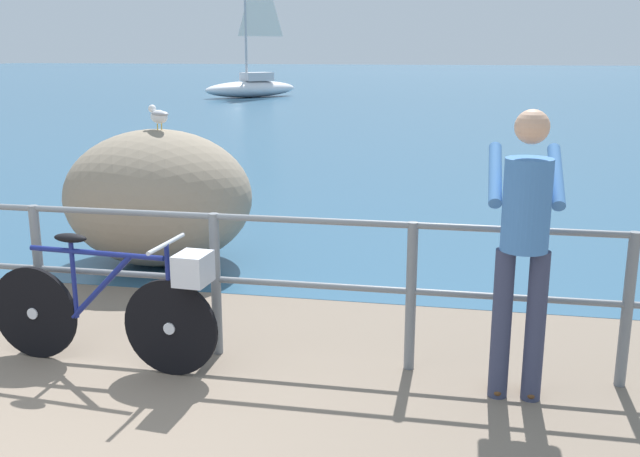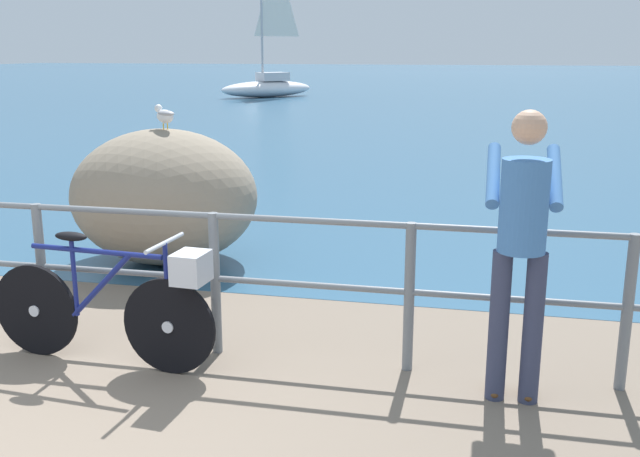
# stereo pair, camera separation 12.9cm
# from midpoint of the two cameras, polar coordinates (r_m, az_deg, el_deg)

# --- Properties ---
(ground_plane) EXTENTS (120.00, 120.00, 0.10)m
(ground_plane) POSITION_cam_midpoint_polar(r_m,az_deg,el_deg) (23.14, 6.55, 8.49)
(ground_plane) COLOR #756656
(sea_surface) EXTENTS (120.00, 90.00, 0.01)m
(sea_surface) POSITION_cam_midpoint_polar(r_m,az_deg,el_deg) (50.94, 9.94, 11.37)
(sea_surface) COLOR #2D5675
(sea_surface) RESTS_ON ground_plane
(promenade_railing) EXTENTS (9.56, 0.07, 1.02)m
(promenade_railing) POSITION_cam_midpoint_polar(r_m,az_deg,el_deg) (5.39, -14.32, -2.45)
(promenade_railing) COLOR slate
(promenade_railing) RESTS_ON ground_plane
(bicycle) EXTENTS (1.70, 0.48, 0.92)m
(bicycle) POSITION_cam_midpoint_polar(r_m,az_deg,el_deg) (5.08, -14.76, -5.52)
(bicycle) COLOR black
(bicycle) RESTS_ON ground_plane
(person_at_railing) EXTENTS (0.44, 0.64, 1.78)m
(person_at_railing) POSITION_cam_midpoint_polar(r_m,az_deg,el_deg) (4.48, 16.24, -1.16)
(person_at_railing) COLOR #333851
(person_at_railing) RESTS_ON ground_plane
(breakwater_boulder_main) EXTENTS (1.87, 1.63, 1.35)m
(breakwater_boulder_main) POSITION_cam_midpoint_polar(r_m,az_deg,el_deg) (7.43, -11.58, 2.46)
(breakwater_boulder_main) COLOR gray
(breakwater_boulder_main) RESTS_ON ground
(seagull) EXTENTS (0.31, 0.26, 0.23)m
(seagull) POSITION_cam_midpoint_polar(r_m,az_deg,el_deg) (7.27, -11.54, 8.69)
(seagull) COLOR gold
(seagull) RESTS_ON breakwater_boulder_main
(sailboat) EXTENTS (3.99, 4.07, 6.16)m
(sailboat) POSITION_cam_midpoint_polar(r_m,az_deg,el_deg) (32.63, -3.97, 11.44)
(sailboat) COLOR white
(sailboat) RESTS_ON sea_surface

